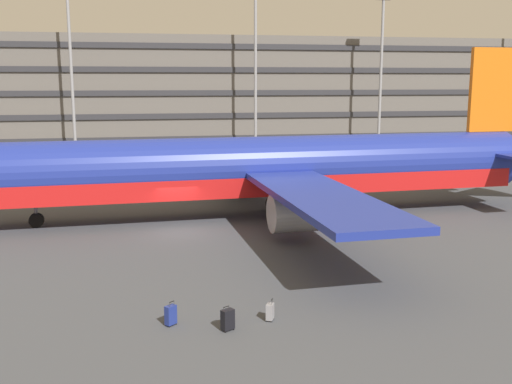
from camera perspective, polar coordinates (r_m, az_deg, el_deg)
The scene contains 10 objects.
ground_plane at distance 36.46m, azimuth -7.30°, elevation -3.72°, with size 600.00×600.00×0.00m, color #424449.
terminal_structure at distance 89.00m, azimuth -9.53°, elevation 9.40°, with size 169.67×20.89×14.79m.
airliner at distance 39.83m, azimuth 0.71°, elevation 2.20°, with size 43.52×35.20×11.24m.
light_mast_center_left at distance 73.79m, azimuth -17.30°, elevation 13.27°, with size 1.80×0.50×22.68m.
light_mast_center_right at distance 74.67m, azimuth -0.05°, elevation 14.21°, with size 1.80×0.50×24.00m.
light_mast_right at distance 79.16m, azimuth 11.84°, elevation 12.12°, with size 1.80×0.50×19.54m.
suitcase_silver at distance 22.79m, azimuth -8.12°, elevation -11.51°, with size 0.48×0.46×0.95m.
suitcase_large at distance 22.16m, azimuth -2.71°, elevation -12.02°, with size 0.54×0.47×0.89m.
suitcase_navy at distance 23.02m, azimuth 1.34°, elevation -11.31°, with size 0.38×0.44×0.86m.
backpack_upright at distance 23.02m, azimuth -2.57°, elevation -11.72°, with size 0.39×0.33×0.48m.
Camera 1 is at (-1.94, -35.30, 8.92)m, focal length 42.03 mm.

